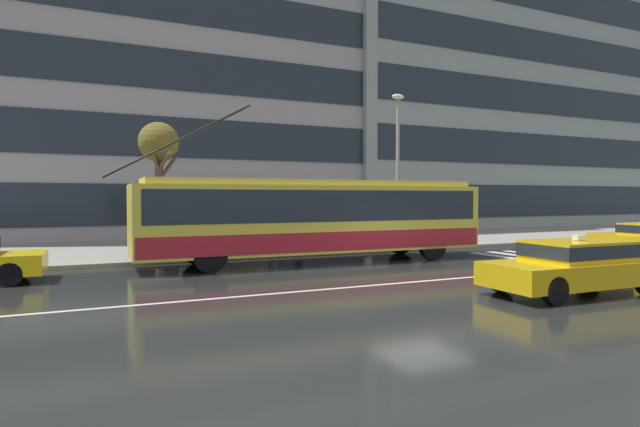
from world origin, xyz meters
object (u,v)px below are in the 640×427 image
Objects in this scene: taxi_oncoming_near at (575,264)px; street_lamp at (398,156)px; street_tree_bare at (159,148)px; bus_shelter at (227,203)px; pedestrian_approaching_curb at (374,222)px; trolleybus at (316,217)px; pedestrian_at_shelter at (301,211)px.

street_lamp is (2.06, 10.73, 3.40)m from taxi_oncoming_near.
street_lamp is 1.34× the size of street_tree_bare.
bus_shelter is 3.30m from street_tree_bare.
taxi_oncoming_near is at bearing -98.36° from pedestrian_approaching_curb.
street_lamp reaches higher than street_tree_bare.
pedestrian_approaching_curb is (7.24, 0.83, -0.90)m from bus_shelter.
pedestrian_approaching_curb is at bearing 81.64° from taxi_oncoming_near.
pedestrian_approaching_curb is at bearing 2.81° from street_tree_bare.
taxi_oncoming_near is at bearing -68.55° from trolleybus.
bus_shelter is at bearing -173.46° from pedestrian_approaching_curb.
street_tree_bare reaches higher than bus_shelter.
bus_shelter is at bearing -7.89° from street_tree_bare.
taxi_oncoming_near is at bearing -77.12° from pedestrian_at_shelter.
street_lamp is at bearing 79.11° from taxi_oncoming_near.
taxi_oncoming_near is 2.30× the size of pedestrian_at_shelter.
pedestrian_approaching_curb is at bearing 16.92° from pedestrian_at_shelter.
taxi_oncoming_near is 1.18× the size of bus_shelter.
taxi_oncoming_near is at bearing -100.89° from street_lamp.
street_tree_bare is at bearing 142.01° from trolleybus.
pedestrian_approaching_curb is 3.33m from street_lamp.
trolleybus is at bearing -152.39° from street_lamp.
pedestrian_approaching_curb is at bearing 40.65° from trolleybus.
trolleybus is 8.65m from taxi_oncoming_near.
street_lamp is 10.08m from street_tree_bare.
pedestrian_at_shelter is (-2.50, 10.94, 1.03)m from taxi_oncoming_near.
street_lamp reaches higher than trolleybus.
bus_shelter is 2.99m from pedestrian_at_shelter.
bus_shelter is 1.96× the size of pedestrian_at_shelter.
street_lamp is (5.21, 2.72, 2.50)m from trolleybus.
bus_shelter is (-2.29, 3.42, 0.46)m from trolleybus.
taxi_oncoming_near is (3.14, -8.00, -0.89)m from trolleybus.
pedestrian_approaching_curb is at bearing 6.54° from bus_shelter.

